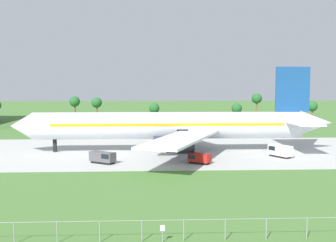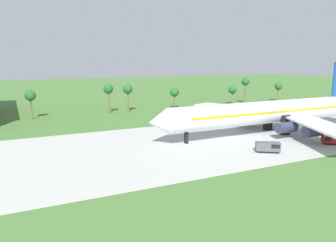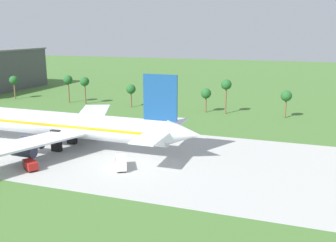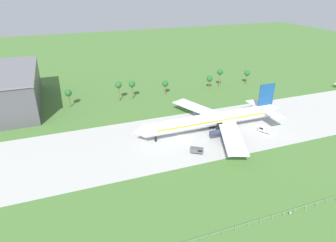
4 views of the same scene
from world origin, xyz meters
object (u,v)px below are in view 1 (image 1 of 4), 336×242
at_px(fuel_truck, 280,151).
at_px(no_stopping_sign, 163,232).
at_px(jet_airliner, 176,126).
at_px(catering_van, 103,157).
at_px(baggage_tug, 199,158).

height_order(fuel_truck, no_stopping_sign, fuel_truck).
height_order(jet_airliner, catering_van, jet_airliner).
distance_m(catering_van, no_stopping_sign, 41.96).
height_order(baggage_tug, catering_van, catering_van).
xyz_separation_m(baggage_tug, catering_van, (-18.12, 1.05, 0.14)).
distance_m(jet_airliner, fuel_truck, 23.29).
distance_m(fuel_truck, catering_van, 36.21).
bearing_deg(baggage_tug, no_stopping_sign, -101.74).
bearing_deg(no_stopping_sign, catering_van, 103.58).
height_order(jet_airliner, fuel_truck, jet_airliner).
xyz_separation_m(baggage_tug, fuel_truck, (17.67, 6.57, 0.28)).
height_order(catering_van, no_stopping_sign, catering_van).
xyz_separation_m(jet_airliner, fuel_truck, (21.04, -8.96, -4.42)).
xyz_separation_m(baggage_tug, no_stopping_sign, (-8.26, -39.75, -0.02)).
bearing_deg(catering_van, no_stopping_sign, -76.42).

